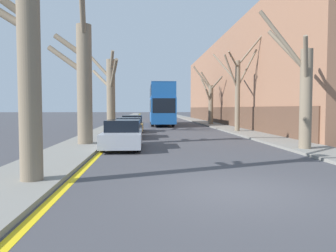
# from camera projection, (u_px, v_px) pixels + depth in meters

# --- Properties ---
(ground_plane) EXTENTS (300.00, 300.00, 0.00)m
(ground_plane) POSITION_uv_depth(u_px,v_px,m) (238.00, 191.00, 7.75)
(ground_plane) COLOR #424247
(sidewalk_left) EXTENTS (2.38, 120.00, 0.12)m
(sidewalk_left) POSITION_uv_depth(u_px,v_px,m) (127.00, 119.00, 57.19)
(sidewalk_left) COLOR gray
(sidewalk_left) RESTS_ON ground
(sidewalk_right) EXTENTS (2.38, 120.00, 0.12)m
(sidewalk_right) POSITION_uv_depth(u_px,v_px,m) (190.00, 119.00, 57.93)
(sidewalk_right) COLOR gray
(sidewalk_right) RESTS_ON ground
(building_facade_right) EXTENTS (10.08, 49.49, 10.40)m
(building_facade_right) POSITION_uv_depth(u_px,v_px,m) (257.00, 82.00, 41.04)
(building_facade_right) COLOR #93664C
(building_facade_right) RESTS_ON ground
(kerb_line_stripe) EXTENTS (0.24, 120.00, 0.01)m
(kerb_line_stripe) POSITION_uv_depth(u_px,v_px,m) (135.00, 119.00, 57.29)
(kerb_line_stripe) COLOR yellow
(kerb_line_stripe) RESTS_ON ground
(street_tree_left_0) EXTENTS (4.13, 2.63, 8.44)m
(street_tree_left_0) POSITION_uv_depth(u_px,v_px,m) (26.00, 35.00, 8.24)
(street_tree_left_0) COLOR #7A6B56
(street_tree_left_0) RESTS_ON ground
(street_tree_left_1) EXTENTS (2.38, 2.66, 8.42)m
(street_tree_left_1) POSITION_uv_depth(u_px,v_px,m) (83.00, 79.00, 16.82)
(street_tree_left_1) COLOR #7A6B56
(street_tree_left_1) RESTS_ON ground
(street_tree_left_2) EXTENTS (2.79, 4.95, 6.54)m
(street_tree_left_2) POSITION_uv_depth(u_px,v_px,m) (110.00, 91.00, 26.84)
(street_tree_left_2) COLOR #7A6B56
(street_tree_left_2) RESTS_ON ground
(street_tree_right_0) EXTENTS (2.35, 2.55, 6.48)m
(street_tree_right_0) POSITION_uv_depth(u_px,v_px,m) (303.00, 91.00, 14.86)
(street_tree_right_0) COLOR #7A6B56
(street_tree_right_0) RESTS_ON ground
(street_tree_right_1) EXTENTS (3.39, 3.57, 7.73)m
(street_tree_right_1) POSITION_uv_depth(u_px,v_px,m) (237.00, 89.00, 26.21)
(street_tree_right_1) COLOR #7A6B56
(street_tree_right_1) RESTS_ON ground
(street_tree_right_2) EXTENTS (3.00, 3.02, 6.88)m
(street_tree_right_2) POSITION_uv_depth(u_px,v_px,m) (210.00, 100.00, 37.82)
(street_tree_right_2) COLOR #7A6B56
(street_tree_right_2) RESTS_ON ground
(double_decker_bus) EXTENTS (2.54, 11.85, 4.61)m
(double_decker_bus) POSITION_uv_depth(u_px,v_px,m) (161.00, 103.00, 37.93)
(double_decker_bus) COLOR #19519E
(double_decker_bus) RESTS_ON ground
(parked_car_0) EXTENTS (1.82, 4.28, 1.39)m
(parked_car_0) POSITION_uv_depth(u_px,v_px,m) (123.00, 135.00, 15.88)
(parked_car_0) COLOR #9EA3AD
(parked_car_0) RESTS_ON ground
(parked_car_1) EXTENTS (1.72, 4.25, 1.32)m
(parked_car_1) POSITION_uv_depth(u_px,v_px,m) (129.00, 128.00, 21.77)
(parked_car_1) COLOR black
(parked_car_1) RESTS_ON ground
(parked_car_2) EXTENTS (1.78, 4.45, 1.36)m
(parked_car_2) POSITION_uv_depth(u_px,v_px,m) (132.00, 124.00, 27.16)
(parked_car_2) COLOR olive
(parked_car_2) RESTS_ON ground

